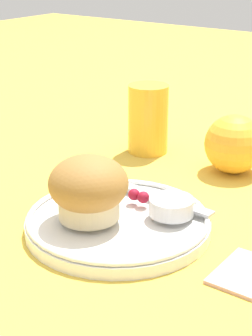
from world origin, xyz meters
The scene contains 8 objects.
ground_plane centered at (0.00, 0.00, 0.00)m, with size 3.00×3.00×0.00m, color gold.
plate centered at (0.00, 0.00, 0.01)m, with size 0.21×0.21×0.02m.
muffin centered at (-0.02, -0.02, 0.06)m, with size 0.09×0.09×0.07m.
cream_ramekin centered at (0.05, 0.04, 0.03)m, with size 0.05×0.05×0.02m.
berry_pair centered at (0.00, 0.04, 0.03)m, with size 0.03×0.01×0.01m.
butter_knife centered at (0.01, 0.06, 0.02)m, with size 0.15×0.02×0.00m.
orange_fruit centered at (0.03, 0.24, 0.04)m, with size 0.08×0.08×0.08m.
juice_glass centered at (-0.12, 0.24, 0.05)m, with size 0.06×0.06×0.11m.
Camera 1 is at (0.34, -0.46, 0.31)m, focal length 60.00 mm.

